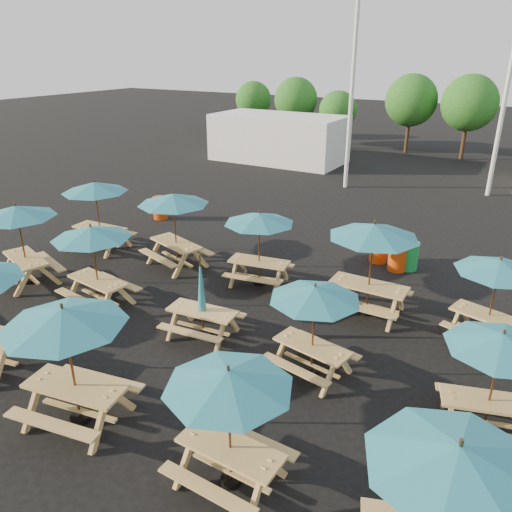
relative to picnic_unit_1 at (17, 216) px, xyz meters
The scene contains 26 objects.
ground 6.75m from the picnic_unit_1, 13.19° to the left, with size 120.00×120.00×0.00m, color black.
picnic_unit_1 is the anchor object (origin of this frame).
picnic_unit_2 3.08m from the picnic_unit_1, 92.60° to the left, with size 2.31×2.31×2.43m.
picnic_unit_4 2.94m from the picnic_unit_1, ahead, with size 2.34×2.34×2.30m.
picnic_unit_5 4.49m from the picnic_unit_1, 46.16° to the left, with size 2.79×2.79×2.45m.
picnic_unit_6 7.05m from the picnic_unit_1, 29.70° to the right, with size 2.56×2.56×2.45m.
picnic_unit_7 6.48m from the picnic_unit_1, ahead, with size 1.83×1.64×2.16m.
picnic_unit_8 6.98m from the picnic_unit_1, 29.27° to the left, with size 2.36×2.36×2.26m.
picnic_unit_9 9.97m from the picnic_unit_1, 19.23° to the right, with size 2.08×2.08×2.22m.
picnic_unit_10 9.31m from the picnic_unit_1, ahead, with size 2.24×2.24×2.12m.
picnic_unit_11 10.03m from the picnic_unit_1, 19.19° to the left, with size 2.32×2.32×2.55m.
picnic_unit_12 13.09m from the picnic_unit_1, 15.04° to the right, with size 2.83×2.83×2.43m.
picnic_unit_13 12.81m from the picnic_unit_1, ahead, with size 2.40×2.40×2.12m.
picnic_unit_14 12.87m from the picnic_unit_1, 15.26° to the left, with size 2.42×2.42×2.18m.
waste_bin_0 6.98m from the picnic_unit_1, 94.84° to the left, with size 0.57×0.57×0.92m, color #C73E0B.
waste_bin_1 11.17m from the picnic_unit_1, 38.42° to the left, with size 0.57×0.57×0.92m, color #C73E0B.
waste_bin_2 11.53m from the picnic_unit_1, 34.73° to the left, with size 0.57×0.57×0.92m, color #C73E0B.
waste_bin_3 11.93m from the picnic_unit_1, 34.96° to the left, with size 0.57×0.57×0.92m, color green.
mast_0 16.50m from the picnic_unit_1, 74.66° to the left, with size 0.20×0.20×12.00m, color silver.
mast_1 20.87m from the picnic_unit_1, 58.40° to the left, with size 0.20×0.20×12.00m, color silver.
event_tent_0 19.56m from the picnic_unit_1, 95.16° to the left, with size 8.00×4.00×2.80m, color silver.
tree_0 27.84m from the picnic_unit_1, 106.34° to the left, with size 2.80×2.80×4.24m.
tree_1 25.63m from the picnic_unit_1, 97.86° to the left, with size 3.11×3.11×4.72m.
tree_2 25.12m from the picnic_unit_1, 90.34° to the left, with size 2.59×2.59×3.93m.
tree_3 26.59m from the picnic_unit_1, 80.27° to the left, with size 3.36×3.36×5.09m.
tree_4 27.01m from the picnic_unit_1, 72.44° to the left, with size 3.41×3.41×5.17m.
Camera 1 is at (6.60, -9.82, 6.58)m, focal length 35.00 mm.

